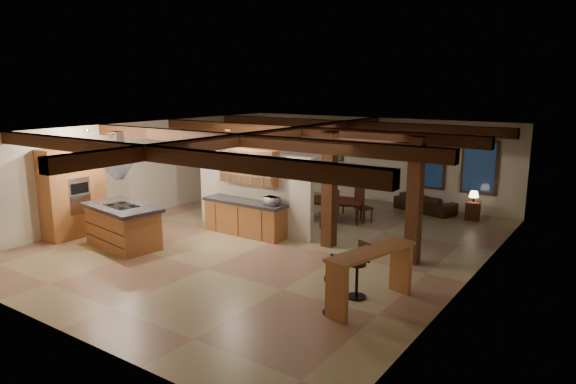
{
  "coord_description": "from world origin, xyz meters",
  "views": [
    {
      "loc": [
        7.61,
        -10.33,
        4.01
      ],
      "look_at": [
        0.15,
        0.5,
        1.25
      ],
      "focal_mm": 32.0,
      "sensor_mm": 36.0,
      "label": 1
    }
  ],
  "objects_px": {
    "kitchen_island": "(123,226)",
    "sofa": "(425,203)",
    "dining_table": "(333,210)",
    "bar_counter": "(371,268)"
  },
  "relations": [
    {
      "from": "kitchen_island",
      "to": "dining_table",
      "type": "distance_m",
      "value": 6.04
    },
    {
      "from": "bar_counter",
      "to": "sofa",
      "type": "bearing_deg",
      "value": 102.58
    },
    {
      "from": "kitchen_island",
      "to": "bar_counter",
      "type": "bearing_deg",
      "value": 2.59
    },
    {
      "from": "kitchen_island",
      "to": "sofa",
      "type": "height_order",
      "value": "kitchen_island"
    },
    {
      "from": "kitchen_island",
      "to": "dining_table",
      "type": "bearing_deg",
      "value": 59.08
    },
    {
      "from": "kitchen_island",
      "to": "sofa",
      "type": "distance_m",
      "value": 9.28
    },
    {
      "from": "dining_table",
      "to": "bar_counter",
      "type": "bearing_deg",
      "value": -72.49
    },
    {
      "from": "kitchen_island",
      "to": "dining_table",
      "type": "height_order",
      "value": "kitchen_island"
    },
    {
      "from": "kitchen_island",
      "to": "sofa",
      "type": "xyz_separation_m",
      "value": [
        5.0,
        7.82,
        -0.25
      ]
    },
    {
      "from": "kitchen_island",
      "to": "sofa",
      "type": "bearing_deg",
      "value": 57.39
    }
  ]
}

